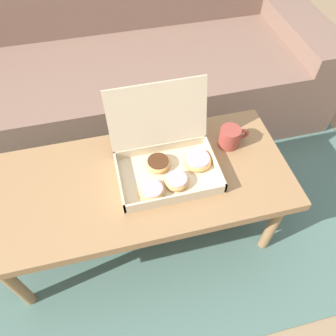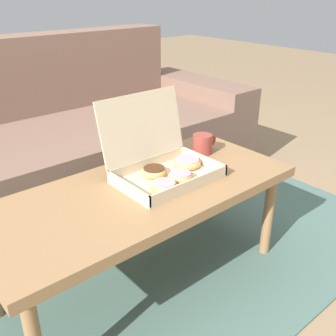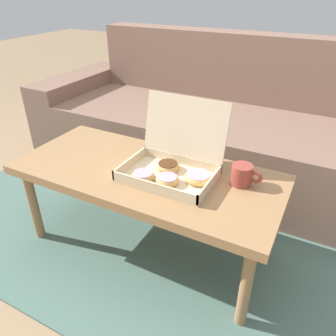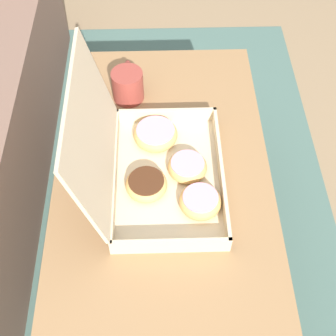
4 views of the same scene
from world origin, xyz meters
The scene contains 6 objects.
ground_plane centered at (0.00, 0.00, 0.00)m, with size 12.00×12.00×0.00m, color #937756.
area_rug centered at (0.00, 0.30, 0.01)m, with size 2.54×1.83×0.01m, color #4C6B60.
couch centered at (0.00, 0.84, 0.29)m, with size 2.42×0.87×0.87m.
coffee_table centered at (0.00, -0.05, 0.39)m, with size 1.18×0.52×0.44m.
pastry_box centered at (0.12, -0.03, 0.49)m, with size 0.38×0.32×0.30m.
coffee_mug centered at (0.40, 0.04, 0.48)m, with size 0.13×0.08×0.09m.
Camera 1 is at (-0.06, -0.79, 1.45)m, focal length 35.00 mm.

